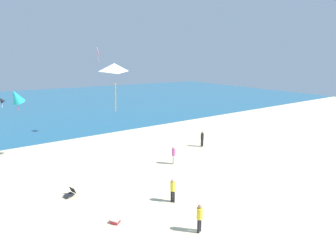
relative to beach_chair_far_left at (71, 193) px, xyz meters
name	(u,v)px	position (x,y,z in m)	size (l,w,h in m)	color
ground_plane	(151,157)	(7.91, 3.03, -0.23)	(120.00, 120.00, 0.00)	beige
ocean_water	(67,101)	(7.91, 42.92, -0.21)	(120.00, 60.00, 0.05)	#236084
beach_chair_far_left	(71,193)	(0.00, 0.00, 0.00)	(0.82, 0.74, 0.56)	black
cooler_box	(115,221)	(1.51, -4.33, -0.11)	(0.58, 0.60, 0.23)	red
person_0	(173,189)	(5.42, -4.34, 0.69)	(0.41, 0.41, 1.60)	black
person_1	(202,138)	(13.93, 2.62, 0.73)	(0.36, 0.36, 1.66)	black
person_2	(174,154)	(8.82, 0.55, 0.72)	(0.41, 0.41, 1.64)	white
person_4	(200,216)	(5.01, -7.47, 0.71)	(0.42, 0.42, 1.63)	black
kite_pink	(98,52)	(6.31, 12.40, 9.74)	(0.22, 1.05, 1.72)	pink
kite_teal	(16,96)	(-2.28, 3.65, 6.32)	(1.31, 1.27, 1.55)	#1EADAD
kite_white	(114,68)	(0.70, -7.53, 8.45)	(0.82, 0.63, 1.81)	white
kite_black	(1,100)	(-3.38, 9.78, 5.35)	(0.69, 0.57, 1.01)	black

